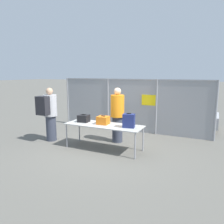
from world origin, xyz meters
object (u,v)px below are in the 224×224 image
object	(u,v)px
inspection_table	(104,126)
suitcase_navy	(129,121)
utility_trailer	(175,118)
security_worker_near	(117,114)
suitcase_orange	(103,120)
traveler_hooded	(49,112)
suitcase_black	(84,118)

from	to	relation	value
inspection_table	suitcase_navy	world-z (taller)	suitcase_navy
utility_trailer	security_worker_near	bearing A→B (deg)	-113.66
suitcase_orange	traveler_hooded	size ratio (longest dim) A/B	0.19
suitcase_navy	traveler_hooded	world-z (taller)	traveler_hooded
inspection_table	suitcase_orange	bearing A→B (deg)	133.48
suitcase_orange	security_worker_near	distance (m)	0.79
suitcase_black	suitcase_orange	size ratio (longest dim) A/B	1.01
suitcase_orange	utility_trailer	xyz separation A→B (m)	(1.49, 3.89, -0.51)
security_worker_near	suitcase_black	bearing A→B (deg)	35.58
suitcase_orange	traveler_hooded	bearing A→B (deg)	-176.64
inspection_table	security_worker_near	size ratio (longest dim) A/B	1.30
inspection_table	suitcase_orange	world-z (taller)	suitcase_orange
suitcase_black	suitcase_navy	world-z (taller)	suitcase_navy
inspection_table	security_worker_near	world-z (taller)	security_worker_near
inspection_table	suitcase_orange	distance (m)	0.18
suitcase_orange	suitcase_navy	world-z (taller)	suitcase_navy
suitcase_orange	inspection_table	bearing A→B (deg)	-46.52
suitcase_orange	utility_trailer	world-z (taller)	suitcase_orange
inspection_table	suitcase_black	xyz separation A→B (m)	(-0.74, 0.05, 0.16)
inspection_table	suitcase_black	size ratio (longest dim) A/B	6.74
inspection_table	utility_trailer	size ratio (longest dim) A/B	0.55
traveler_hooded	security_worker_near	xyz separation A→B (m)	(2.11, 0.89, -0.05)
suitcase_navy	suitcase_black	bearing A→B (deg)	178.33
suitcase_black	traveler_hooded	distance (m)	1.30
suitcase_navy	traveler_hooded	bearing A→B (deg)	-178.51
suitcase_orange	suitcase_navy	size ratio (longest dim) A/B	0.84
suitcase_navy	security_worker_near	world-z (taller)	security_worker_near
traveler_hooded	security_worker_near	distance (m)	2.29
traveler_hooded	suitcase_orange	bearing A→B (deg)	-6.88
suitcase_orange	utility_trailer	size ratio (longest dim) A/B	0.08
suitcase_black	security_worker_near	world-z (taller)	security_worker_near
inspection_table	security_worker_near	bearing A→B (deg)	84.90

